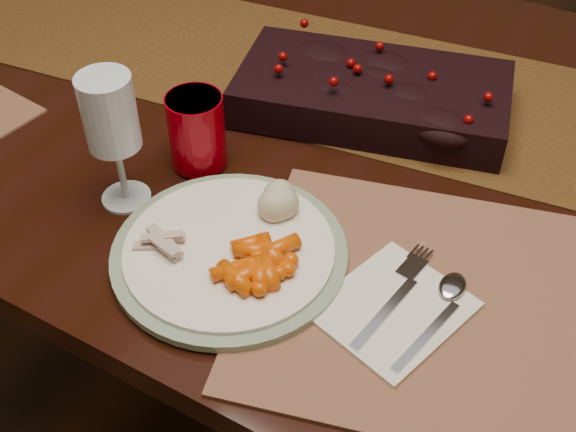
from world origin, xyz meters
The scene contains 14 objects.
floor centered at (0.00, 0.00, 0.00)m, with size 5.00×5.00×0.00m, color black.
dining_table centered at (0.00, 0.00, 0.38)m, with size 1.80×1.00×0.75m, color black.
table_runner centered at (-0.05, 0.10, 0.75)m, with size 1.69×0.35×0.00m, color #4E3511.
centerpiece centered at (-0.03, 0.04, 0.79)m, with size 0.39×0.20×0.08m, color black, non-canonical shape.
placemat_main centered at (0.22, -0.25, 0.75)m, with size 0.50×0.36×0.00m, color brown.
dinner_plate centered at (-0.05, -0.32, 0.76)m, with size 0.28×0.28×0.02m, color white.
baby_carrots centered at (0.00, -0.34, 0.78)m, with size 0.11×0.09×0.02m, color #DF4C03, non-canonical shape.
mashed_potatoes centered at (-0.03, -0.25, 0.79)m, with size 0.09×0.08×0.05m, color beige, non-canonical shape.
turkey_shreds centered at (-0.12, -0.36, 0.78)m, with size 0.07×0.06×0.02m, color tan, non-canonical shape.
napkin centered at (0.15, -0.30, 0.76)m, with size 0.13×0.16×0.01m, color white.
fork centered at (0.15, -0.29, 0.76)m, with size 0.02×0.15×0.00m, color silver, non-canonical shape.
spoon centered at (0.20, -0.29, 0.76)m, with size 0.03×0.15×0.00m, color silver, non-canonical shape.
red_cup centered at (-0.18, -0.19, 0.81)m, with size 0.08×0.08×0.10m, color #88000A.
wine_glass centered at (-0.23, -0.30, 0.84)m, with size 0.07×0.07×0.18m, color #BBBBBB, non-canonical shape.
Camera 1 is at (0.30, -0.80, 1.38)m, focal length 45.00 mm.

